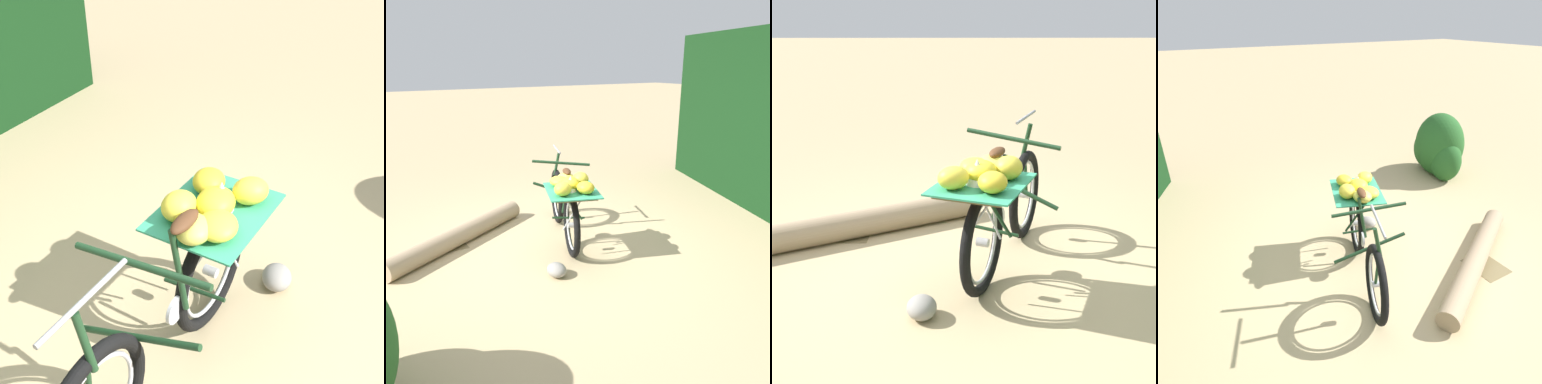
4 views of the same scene
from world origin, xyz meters
The scene contains 6 objects.
ground_plane centered at (0.00, 0.00, 0.00)m, with size 60.00×60.00×0.00m, color tan.
bicycle centered at (0.11, -0.15, 0.53)m, with size 1.76×0.98×1.03m.
fallen_log centered at (0.76, 0.95, 0.11)m, with size 0.23×0.23×2.10m, color #9E8466.
shrub_cluster centered at (-1.44, 2.39, 0.48)m, with size 1.14×0.78×1.09m.
path_stone centered at (-0.55, 0.37, 0.07)m, with size 0.23×0.19×0.14m, color gray.
leaf_litter_patch centered at (0.81, 1.08, 0.00)m, with size 0.44×0.36×0.01m, color olive.
Camera 4 is at (2.72, -1.83, 2.55)m, focal length 32.40 mm.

